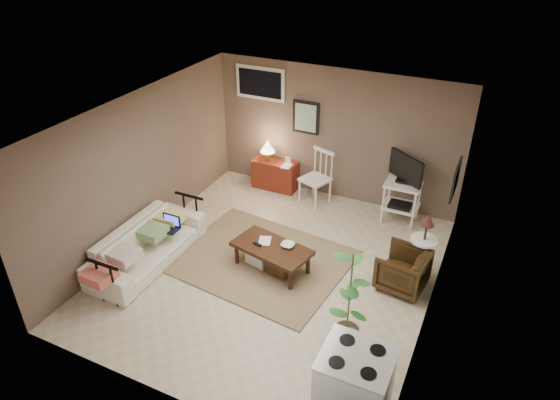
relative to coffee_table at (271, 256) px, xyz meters
The scene contains 20 objects.
floor 0.24m from the coffee_table, ahead, with size 5.00×5.00×0.00m, color #C1B293.
art_back 2.80m from the coffee_table, 101.96° to the left, with size 0.50×0.03×0.60m, color black.
art_right 2.79m from the coffee_table, 25.03° to the left, with size 0.03×0.60×0.45m, color black.
window 3.33m from the coffee_table, 119.91° to the left, with size 0.96×0.03×0.60m, color silver.
rug 0.35m from the coffee_table, 156.04° to the left, with size 2.51×2.01×0.02m, color #907454.
coffee_table is the anchor object (origin of this frame).
sofa 1.89m from the coffee_table, 160.64° to the right, with size 2.02×0.59×0.79m, color beige.
sofa_pillows 1.94m from the coffee_table, 153.61° to the right, with size 0.39×1.92×0.14m, color beige, non-canonical shape.
sofa_end_rails 1.77m from the coffee_table, 159.39° to the right, with size 0.54×2.02×0.68m, color black, non-canonical shape.
laptop 1.63m from the coffee_table, behind, with size 0.31×0.23×0.21m.
red_console 2.52m from the coffee_table, 114.80° to the left, with size 0.84×0.37×0.97m.
spindle_chair 2.12m from the coffee_table, 93.93° to the left, with size 0.58×0.58×1.00m.
tv_stand 2.57m from the coffee_table, 56.65° to the left, with size 0.63×0.48×1.24m.
side_table 2.21m from the coffee_table, 21.95° to the left, with size 0.39×0.39×1.04m.
armchair 1.89m from the coffee_table, 13.17° to the left, with size 0.63×0.59×0.65m, color black.
potted_plant 1.88m from the coffee_table, 33.61° to the right, with size 0.36×0.36×1.45m.
stove 2.68m from the coffee_table, 45.37° to the right, with size 0.71×0.66×0.93m.
bowl 0.36m from the coffee_table, 25.45° to the left, with size 0.19×0.05×0.19m, color #351C0E.
book_table 0.37m from the coffee_table, behind, with size 0.18×0.02×0.24m, color #351C0E.
book_console 2.37m from the coffee_table, 111.18° to the left, with size 0.18×0.02×0.24m, color #351C0E.
Camera 1 is at (2.62, -5.29, 4.67)m, focal length 32.00 mm.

